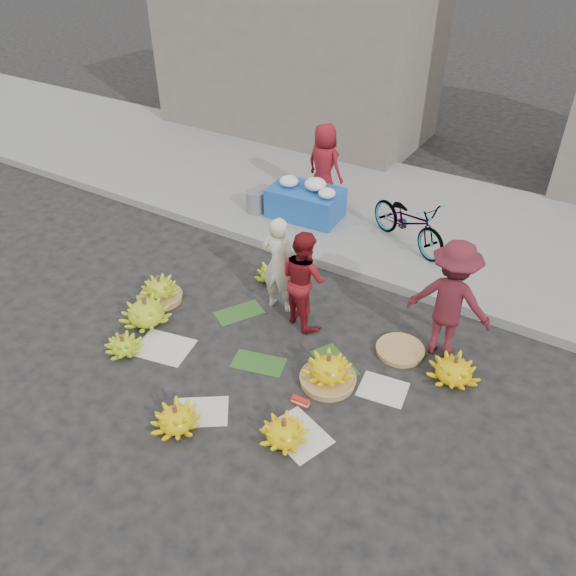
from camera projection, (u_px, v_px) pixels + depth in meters
The scene contains 23 objects.
ground at pixel (274, 357), 7.07m from camera, with size 80.00×80.00×0.00m, color black.
curb at pixel (352, 270), 8.55m from camera, with size 40.00×0.25×0.15m, color gray.
sidewalk at pixel (405, 215), 10.01m from camera, with size 40.00×4.00×0.12m, color gray.
building_left at pixel (297, 42), 12.61m from camera, with size 6.00×3.00×4.00m, color gray.
newspaper_scatter at pixel (237, 396), 6.51m from camera, with size 3.20×1.80×0.00m, color silver, non-canonical shape.
banana_leaves at pixel (276, 345), 7.25m from camera, with size 2.00×1.00×0.00m, color #23501A, non-canonical shape.
banana_bunch_0 at pixel (146, 312), 7.52m from camera, with size 0.71×0.71×0.42m.
banana_bunch_1 at pixel (123, 345), 7.07m from camera, with size 0.49×0.49×0.28m.
banana_bunch_2 at pixel (176, 418), 6.06m from camera, with size 0.70×0.70×0.34m.
banana_bunch_3 at pixel (284, 432), 5.91m from camera, with size 0.60×0.60×0.34m.
banana_bunch_4 at pixel (328, 371), 6.59m from camera, with size 0.70×0.70×0.45m.
banana_bunch_5 at pixel (454, 370), 6.65m from camera, with size 0.74×0.74×0.37m.
banana_bunch_6 at pixel (160, 290), 7.94m from camera, with size 0.58×0.58×0.42m.
banana_bunch_7 at pixel (272, 273), 8.38m from camera, with size 0.62×0.62×0.31m.
basket_spare at pixel (400, 350), 7.11m from camera, with size 0.59×0.59×0.07m, color #A57C45.
incense_stack at pixel (300, 402), 6.38m from camera, with size 0.21×0.07×0.09m, color red.
vendor_cream at pixel (279, 265), 7.51m from camera, with size 0.52×0.34×1.41m, color #EDE4C7.
vendor_red at pixel (303, 279), 7.27m from camera, with size 0.67×0.52×1.38m, color maroon.
man_striped at pixel (450, 300), 6.71m from camera, with size 1.03×0.59×1.59m, color maroon.
flower_table at pixel (306, 201), 9.68m from camera, with size 1.27×0.84×0.72m.
grey_bucket at pixel (256, 201), 9.90m from camera, with size 0.33×0.33×0.38m, color slate.
flower_vendor at pixel (324, 165), 9.84m from camera, with size 0.72×0.47×1.47m, color maroon.
bicycle at pixel (409, 221), 8.82m from camera, with size 1.62×0.56×0.85m, color gray.
Camera 1 is at (2.91, -4.37, 4.81)m, focal length 35.00 mm.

